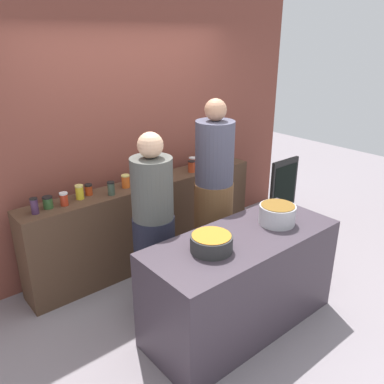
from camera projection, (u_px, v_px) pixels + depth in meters
name	position (u px, v px, depth m)	size (l,w,h in m)	color
ground	(216.00, 306.00, 3.73)	(12.00, 12.00, 0.00)	gray
storefront_wall	(126.00, 123.00, 4.21)	(4.80, 0.12, 3.00)	brown
display_shelf	(148.00, 222.00, 4.34)	(2.70, 0.36, 0.93)	#4B3324
prep_table	(241.00, 282.00, 3.35)	(1.70, 0.70, 0.86)	#3B313A
preserve_jar_0	(34.00, 206.00, 3.42)	(0.07, 0.07, 0.14)	#402744
preserve_jar_1	(48.00, 202.00, 3.54)	(0.09, 0.09, 0.11)	#2F5329
preserve_jar_2	(64.00, 199.00, 3.59)	(0.07, 0.07, 0.12)	#B3301B
preserve_jar_3	(79.00, 192.00, 3.73)	(0.08, 0.08, 0.14)	gold
preserve_jar_4	(89.00, 190.00, 3.83)	(0.07, 0.07, 0.11)	#AC3716
preserve_jar_5	(111.00, 188.00, 3.82)	(0.07, 0.07, 0.13)	#3B4B3C
preserve_jar_6	(126.00, 181.00, 4.01)	(0.08, 0.08, 0.13)	orange
preserve_jar_7	(136.00, 178.00, 4.09)	(0.09, 0.09, 0.14)	orange
preserve_jar_8	(191.00, 166.00, 4.46)	(0.08, 0.08, 0.13)	#B13C1D
preserve_jar_9	(193.00, 163.00, 4.58)	(0.09, 0.09, 0.13)	#B82C14
preserve_jar_10	(202.00, 162.00, 4.63)	(0.07, 0.07, 0.12)	#4E2749
preserve_jar_11	(214.00, 160.00, 4.70)	(0.08, 0.08, 0.13)	red
cooking_pot_left	(211.00, 243.00, 2.97)	(0.32, 0.32, 0.13)	#2D2D2D
cooking_pot_center	(277.00, 214.00, 3.39)	(0.31, 0.31, 0.17)	#B7B7BC
cook_with_tongs	(154.00, 232.00, 3.52)	(0.38, 0.38, 1.65)	#1E1F2E
cook_in_cap	(214.00, 200.00, 3.99)	(0.39, 0.39, 1.83)	brown
chalkboard_sign	(283.00, 197.00, 4.92)	(0.46, 0.05, 0.98)	black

